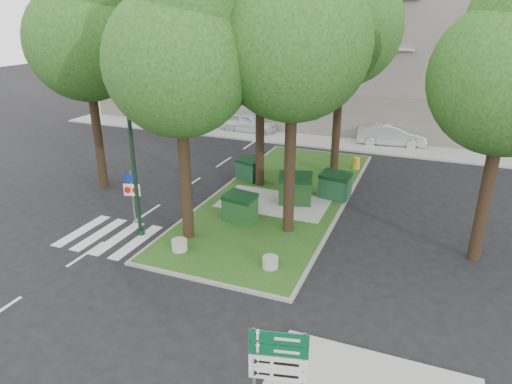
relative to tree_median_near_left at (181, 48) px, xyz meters
The scene contains 24 objects.
ground 7.88m from the tree_median_near_left, 61.12° to the right, with size 120.00×120.00×0.00m, color black.
median_island 9.27m from the tree_median_near_left, 70.64° to the left, with size 6.00×16.00×0.12m, color #1E4313.
median_kerb 9.28m from the tree_median_near_left, 70.64° to the left, with size 6.30×16.30×0.10m, color gray.
building_sidewalk 17.57m from the tree_median_near_left, 84.94° to the left, with size 42.00×3.00×0.12m, color #999993.
zebra_crossing 7.75m from the tree_median_near_left, 155.64° to the right, with size 5.00×3.00×0.01m, color silver.
apartment_building 23.49m from the tree_median_near_left, 86.55° to the left, with size 41.00×12.00×16.00m, color beige.
tree_median_near_left is the anchor object (origin of this frame).
tree_median_near_right 4.09m from the tree_median_near_left, 29.74° to the left, with size 5.60×5.60×11.46m.
tree_median_mid 6.53m from the tree_median_near_left, 85.60° to the left, with size 4.80×4.80×9.99m.
tree_median_far 10.24m from the tree_median_near_left, 68.72° to the left, with size 5.80×5.80×11.93m.
tree_street_left 7.83m from the tree_median_near_left, 153.43° to the left, with size 5.40×5.40×11.00m.
dumpster_a 9.61m from the tree_median_near_left, 93.07° to the left, with size 1.53×1.31×1.20m.
dumpster_b 7.01m from the tree_median_near_left, 58.87° to the left, with size 1.50×1.18×1.25m.
dumpster_c 8.57m from the tree_median_near_left, 59.53° to the left, with size 1.75×1.41×1.43m.
dumpster_d 9.99m from the tree_median_near_left, 54.05° to the left, with size 1.55×1.21×1.30m.
bollard_left 7.09m from the tree_median_near_left, 82.69° to the right, with size 0.59×0.59×0.42m, color #A5A39F.
bollard_right 8.01m from the tree_median_near_left, 16.17° to the right, with size 0.56×0.56×0.40m, color #9E9D98.
bollard_mid 7.56m from the tree_median_near_left, 58.79° to the left, with size 0.54×0.54×0.38m, color gray.
litter_bin 13.62m from the tree_median_near_left, 66.91° to the left, with size 0.37×0.37×0.65m, color gold.
street_lamp 4.04m from the tree_median_near_left, 168.63° to the right, with size 0.50×0.50×6.21m.
traffic_sign_pole 6.51m from the tree_median_near_left, behind, with size 0.69×0.22×2.36m.
directional_sign 10.92m from the tree_median_near_left, 49.42° to the right, with size 1.20×0.32×2.45m.
car_white 18.55m from the tree_median_near_left, 105.11° to the left, with size 1.74×4.32×1.47m, color silver.
car_silver 19.08m from the tree_median_near_left, 71.03° to the left, with size 1.56×4.47×1.47m, color #ABAFB3.
Camera 1 is at (7.01, -11.61, 8.50)m, focal length 32.00 mm.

